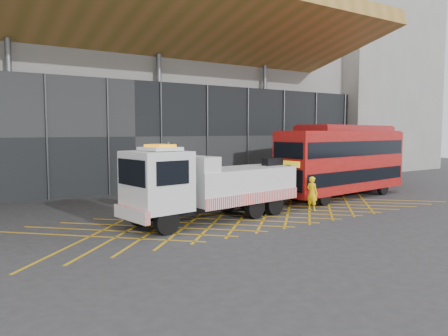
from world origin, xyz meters
TOP-DOWN VIEW (x-y plane):
  - ground_plane at (0.00, 0.00)m, footprint 120.00×120.00m
  - road_markings at (4.00, 0.00)m, footprint 24.76×7.16m
  - construction_building at (1.92, 18.40)m, footprint 55.00×23.97m
  - east_building at (32.00, 16.00)m, footprint 15.00×12.00m
  - recovery_truck at (1.08, -0.08)m, footprint 11.19×3.74m
  - bus_towed at (12.34, 1.31)m, footprint 11.06×3.66m
  - bus_second at (17.57, 5.26)m, footprint 12.22×5.51m
  - worker at (7.34, -0.85)m, footprint 0.55×0.75m

SIDE VIEW (x-z plane):
  - ground_plane at x=0.00m, z-range 0.00..0.00m
  - road_markings at x=4.00m, z-range 0.00..0.01m
  - worker at x=7.34m, z-range 0.00..1.89m
  - recovery_truck at x=1.08m, z-range -0.15..3.73m
  - bus_towed at x=12.34m, z-range 0.24..4.66m
  - bus_second at x=17.57m, z-range 0.27..5.12m
  - construction_building at x=1.92m, z-range -0.02..17.98m
  - east_building at x=32.00m, z-range 0.00..20.00m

